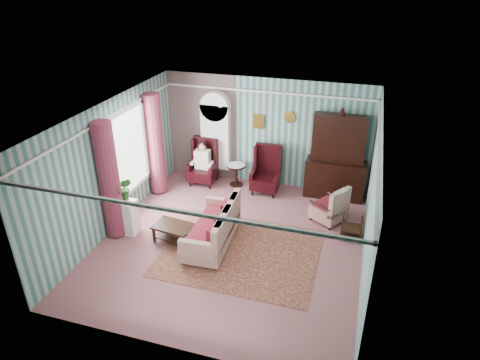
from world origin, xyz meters
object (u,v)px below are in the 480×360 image
(dresser_hutch, at_px, (337,155))
(round_side_table, at_px, (236,175))
(nest_table, at_px, (352,228))
(sofa, at_px, (211,221))
(plant_stand, at_px, (125,217))
(floral_armchair, at_px, (329,202))
(bookcase, at_px, (216,141))
(wingback_left, at_px, (203,162))
(seated_woman, at_px, (203,164))
(coffee_table, at_px, (175,234))
(wingback_right, at_px, (266,171))

(dresser_hutch, relative_size, round_side_table, 3.93)
(round_side_table, xyz_separation_m, nest_table, (3.17, -1.70, -0.03))
(sofa, bearing_deg, dresser_hutch, -41.19)
(plant_stand, relative_size, floral_armchair, 0.81)
(dresser_hutch, xyz_separation_m, plant_stand, (-4.30, -3.02, -0.78))
(bookcase, height_order, sofa, bookcase)
(round_side_table, xyz_separation_m, sofa, (0.30, -2.76, 0.26))
(dresser_hutch, bearing_deg, bookcase, 177.89)
(dresser_hutch, relative_size, floral_armchair, 2.38)
(dresser_hutch, xyz_separation_m, sofa, (-2.30, -2.88, -0.62))
(wingback_left, relative_size, seated_woman, 1.06)
(sofa, xyz_separation_m, floral_armchair, (2.30, 1.66, -0.07))
(round_side_table, height_order, nest_table, round_side_table)
(dresser_hutch, relative_size, sofa, 1.25)
(dresser_hutch, height_order, round_side_table, dresser_hutch)
(bookcase, bearing_deg, sofa, -72.46)
(seated_woman, bearing_deg, coffee_table, -81.38)
(seated_woman, bearing_deg, bookcase, 57.34)
(round_side_table, bearing_deg, plant_stand, -120.38)
(nest_table, bearing_deg, seated_woman, 159.15)
(wingback_right, bearing_deg, seated_woman, 180.00)
(nest_table, height_order, coffee_table, nest_table)
(seated_woman, height_order, round_side_table, seated_woman)
(dresser_hutch, xyz_separation_m, round_side_table, (-2.60, -0.12, -0.88))
(wingback_left, bearing_deg, bookcase, 57.34)
(wingback_right, bearing_deg, wingback_left, 180.00)
(bookcase, relative_size, coffee_table, 2.45)
(dresser_hutch, bearing_deg, wingback_right, -171.23)
(bookcase, height_order, coffee_table, bookcase)
(wingback_right, relative_size, coffee_table, 1.37)
(plant_stand, bearing_deg, dresser_hutch, 35.08)
(nest_table, bearing_deg, round_side_table, 151.80)
(round_side_table, relative_size, coffee_table, 0.66)
(wingback_left, bearing_deg, sofa, -65.35)
(round_side_table, height_order, coffee_table, round_side_table)
(nest_table, distance_m, coffee_table, 3.85)
(bookcase, height_order, nest_table, bookcase)
(plant_stand, bearing_deg, wingback_left, 73.78)
(dresser_hutch, distance_m, coffee_table, 4.44)
(dresser_hutch, distance_m, round_side_table, 2.75)
(round_side_table, relative_size, sofa, 0.32)
(plant_stand, relative_size, coffee_table, 0.88)
(bookcase, xyz_separation_m, sofa, (0.95, -3.00, -0.56))
(bookcase, relative_size, wingback_right, 1.79)
(dresser_hutch, bearing_deg, seated_woman, -175.59)
(dresser_hutch, height_order, sofa, dresser_hutch)
(round_side_table, relative_size, floral_armchair, 0.61)
(coffee_table, bearing_deg, bookcase, 93.09)
(seated_woman, distance_m, coffee_table, 2.83)
(wingback_right, bearing_deg, sofa, -101.88)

